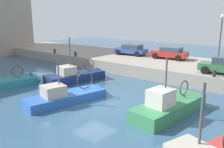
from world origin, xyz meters
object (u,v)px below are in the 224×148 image
at_px(fishing_boat_navy, 79,79).
at_px(mooring_bollard_south, 214,73).
at_px(fishing_boat_blue, 71,99).
at_px(parked_car_blue, 131,49).
at_px(fishing_boat_green, 172,110).
at_px(mooring_bollard_mid, 75,54).
at_px(parked_car_red, 170,53).
at_px(fishing_boat_teal, 2,85).
at_px(quay_streetlamp, 221,31).
at_px(mooring_bollard_north, 55,51).

height_order(fishing_boat_navy, mooring_bollard_south, fishing_boat_navy).
height_order(fishing_boat_blue, parked_car_blue, fishing_boat_blue).
xyz_separation_m(fishing_boat_blue, parked_car_blue, (13.72, 4.35, 1.76)).
distance_m(fishing_boat_green, mooring_bollard_south, 6.22).
height_order(fishing_boat_green, mooring_bollard_mid, fishing_boat_green).
xyz_separation_m(parked_car_red, mooring_bollard_south, (-5.48, -6.43, -0.42)).
distance_m(parked_car_red, mooring_bollard_south, 8.46).
xyz_separation_m(fishing_boat_blue, parked_car_red, (14.04, -0.66, 1.77)).
distance_m(fishing_boat_navy, mooring_bollard_south, 11.67).
distance_m(parked_car_red, mooring_bollard_mid, 11.04).
xyz_separation_m(fishing_boat_navy, fishing_boat_green, (-1.59, -10.09, 0.02)).
bearing_deg(fishing_boat_green, parked_car_red, 26.78).
relative_size(fishing_boat_green, parked_car_red, 1.64).
bearing_deg(fishing_boat_teal, quay_streetlamp, -39.26).
bearing_deg(fishing_boat_teal, fishing_boat_navy, -31.50).
height_order(fishing_boat_navy, fishing_boat_green, fishing_boat_navy).
relative_size(fishing_boat_blue, mooring_bollard_mid, 12.04).
height_order(fishing_boat_blue, parked_car_red, fishing_boat_blue).
height_order(fishing_boat_teal, mooring_bollard_north, fishing_boat_teal).
relative_size(fishing_boat_teal, mooring_bollard_south, 12.64).
relative_size(fishing_boat_teal, quay_streetlamp, 1.44).
bearing_deg(mooring_bollard_south, mooring_bollard_north, 90.00).
distance_m(parked_car_blue, mooring_bollard_south, 12.55).
bearing_deg(fishing_boat_blue, mooring_bollard_north, 56.47).
bearing_deg(fishing_boat_green, fishing_boat_navy, 81.04).
xyz_separation_m(fishing_boat_teal, fishing_boat_navy, (5.57, -3.41, -0.06)).
bearing_deg(fishing_boat_navy, mooring_bollard_mid, 49.94).
relative_size(fishing_boat_teal, parked_car_red, 1.72).
bearing_deg(parked_car_red, fishing_boat_navy, 156.73).
bearing_deg(fishing_boat_teal, mooring_bollard_north, 30.41).
distance_m(fishing_boat_blue, fishing_boat_green, 6.95).
xyz_separation_m(fishing_boat_navy, mooring_bollard_north, (4.45, 9.30, 1.36)).
distance_m(fishing_boat_blue, quay_streetlamp, 15.94).
relative_size(fishing_boat_teal, fishing_boat_green, 1.05).
xyz_separation_m(parked_car_red, mooring_bollard_north, (-5.48, 13.57, -0.42)).
relative_size(fishing_boat_blue, quay_streetlamp, 1.37).
distance_m(parked_car_blue, mooring_bollard_mid, 6.90).
xyz_separation_m(parked_car_blue, mooring_bollard_north, (-5.16, 8.56, -0.40)).
height_order(fishing_boat_navy, parked_car_red, fishing_boat_navy).
xyz_separation_m(fishing_boat_navy, mooring_bollard_south, (4.45, -10.70, 1.36)).
distance_m(parked_car_blue, quay_streetlamp, 10.47).
bearing_deg(fishing_boat_green, parked_car_blue, 44.03).
relative_size(fishing_boat_green, quay_streetlamp, 1.38).
distance_m(fishing_boat_teal, fishing_boat_blue, 7.18).
xyz_separation_m(mooring_bollard_north, quay_streetlamp, (5.65, -18.69, 2.98)).
bearing_deg(fishing_boat_navy, mooring_bollard_north, 64.40).
bearing_deg(mooring_bollard_mid, mooring_bollard_south, -90.00).
relative_size(parked_car_blue, mooring_bollard_north, 7.35).
xyz_separation_m(fishing_boat_teal, mooring_bollard_north, (10.02, 5.88, 1.31)).
distance_m(fishing_boat_teal, fishing_boat_green, 14.08).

